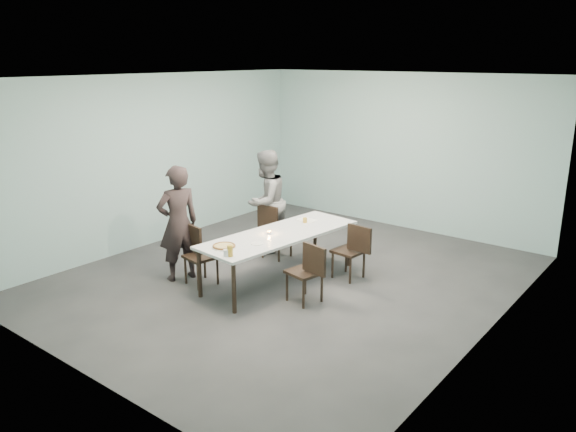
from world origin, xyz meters
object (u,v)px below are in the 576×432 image
Objects in this scene: table at (280,237)px; diner_near at (178,223)px; chair_near_right at (309,269)px; chair_far_right at (353,248)px; chair_near_left at (198,251)px; side_plate at (257,243)px; diner_far at (266,202)px; chair_far_left at (273,228)px; tealight at (269,233)px; beer_glass at (230,251)px; water_tumbler at (226,253)px; amber_tumbler at (305,220)px; pizza at (224,246)px.

table is 1.52× the size of diner_near.
chair_far_right is (0.02, 1.12, 0.00)m from chair_near_right.
chair_near_left is 0.51m from diner_near.
diner_near is at bearing 24.53° from chair_near_right.
side_plate is at bearing 122.72° from diner_near.
diner_far is (-1.87, 0.18, 0.38)m from chair_far_right.
chair_far_left is 4.83× the size of side_plate.
table is at bearing 95.93° from side_plate.
table is at bearing -14.42° from chair_near_right.
tealight is (-0.92, 0.26, 0.27)m from chair_near_right.
beer_glass is (1.35, -0.30, -0.05)m from diner_near.
chair_far_right is 9.67× the size of water_tumbler.
amber_tumbler is at bearing 72.83° from diner_far.
tealight is at bearing -4.70° from chair_near_right.
chair_far_right is 2.65m from diner_near.
chair_near_right reaches higher than amber_tumbler.
diner_near reaches higher than side_plate.
chair_far_right is 2.06m from beer_glass.
chair_far_right is 1.53m from side_plate.
pizza is 0.37m from beer_glass.
amber_tumbler is (1.00, -0.23, -0.10)m from diner_far.
chair_near_left is 1.13m from beer_glass.
chair_near_left is at bearing 0.05° from diner_far.
tealight is at bearing 142.74° from diner_near.
diner_near is at bearing -159.54° from chair_near_left.
beer_glass is (1.15, -2.08, -0.06)m from diner_far.
diner_far is 2.39m from water_tumbler.
table is 0.68m from amber_tumbler.
tealight is at bearing 47.56° from chair_far_right.
chair_near_left is at bearing -137.77° from table.
chair_far_left is 0.49× the size of diner_far.
chair_far_right reaches higher than side_plate.
tealight is (0.10, 0.85, 0.00)m from pizza.
side_plate is 2.25× the size of amber_tumbler.
chair_near_right is 5.80× the size of beer_glass.
chair_near_right is 4.83× the size of side_plate.
table is 0.18m from tealight.
diner_far is 1.84m from side_plate.
tealight reaches higher than side_plate.
pizza is 0.85m from tealight.
diner_far is at bearing 150.29° from chair_far_left.
diner_far is at bearing -23.67° from chair_near_right.
chair_near_right is (1.58, -1.16, 0.00)m from chair_far_left.
chair_near_right is 15.54× the size of tealight.
chair_far_right is 2.56× the size of pizza.
side_plate is (0.96, 0.24, 0.25)m from chair_near_left.
chair_near_right is at bearing 50.82° from diner_far.
chair_far_right is at bearing 147.13° from diner_near.
pizza is 4.25× the size of amber_tumbler.
diner_near reaches higher than tealight.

